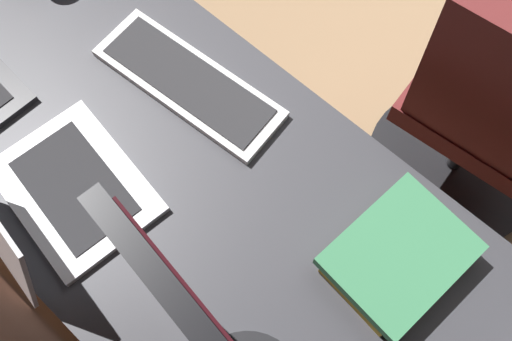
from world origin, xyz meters
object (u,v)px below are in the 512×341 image
Objects in this scene: drawer_pedestal at (267,313)px; office_chair at (489,122)px; laptop_center at (41,198)px; keyboard_main at (189,83)px; book_stack_near at (399,256)px.

office_chair reaches higher than drawer_pedestal.
laptop_center is 0.35× the size of office_chair.
keyboard_main is at bearing -25.59° from drawer_pedestal.
drawer_pedestal is 1.62× the size of keyboard_main.
laptop_center is 1.10m from office_chair.
drawer_pedestal is 0.75m from office_chair.
book_stack_near reaches higher than keyboard_main.
laptop_center is at bearing 33.46° from book_stack_near.
office_chair is at bearing -133.40° from keyboard_main.
laptop_center reaches higher than book_stack_near.
keyboard_main is 0.80m from office_chair.
office_chair is (-0.52, -0.91, -0.33)m from laptop_center.
office_chair reaches higher than book_stack_near.
office_chair is at bearing -98.45° from drawer_pedestal.
keyboard_main is 1.62× the size of book_stack_near.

